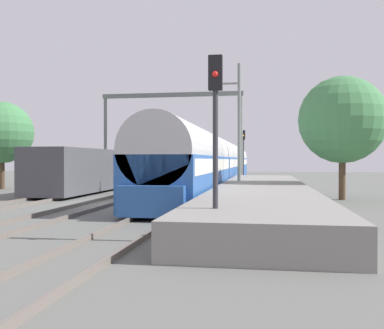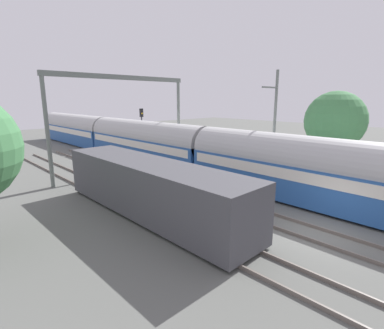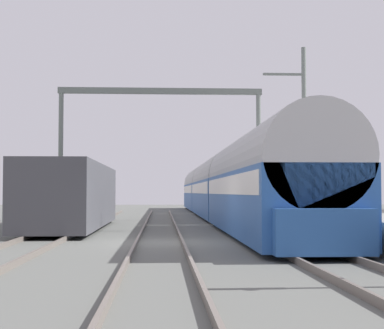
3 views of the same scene
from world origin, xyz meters
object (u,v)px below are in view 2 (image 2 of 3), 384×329
Objects in this scene: railway_signal_far at (142,125)px; freight_car at (150,188)px; passenger_train at (145,141)px; catenary_gantry at (123,104)px; person_crossing at (212,161)px.

freight_car is at bearing -123.27° from railway_signal_far.
catenary_gantry reaches higher than passenger_train.
freight_car is 2.60× the size of railway_signal_far.
freight_car is at bearing -113.87° from catenary_gantry.
railway_signal_far is 8.67m from catenary_gantry.
catenary_gantry reaches higher than freight_car.
railway_signal_far is (9.67, 14.75, 1.74)m from freight_car.
catenary_gantry is (3.88, 8.76, 4.13)m from freight_car.
passenger_train reaches higher than person_crossing.
person_crossing is at bearing -93.52° from railway_signal_far.
freight_car is 1.07× the size of catenary_gantry.
railway_signal_far reaches higher than passenger_train.
freight_car is 9.75m from person_crossing.
passenger_train is 5.95m from catenary_gantry.
person_crossing is at bearing -44.58° from catenary_gantry.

